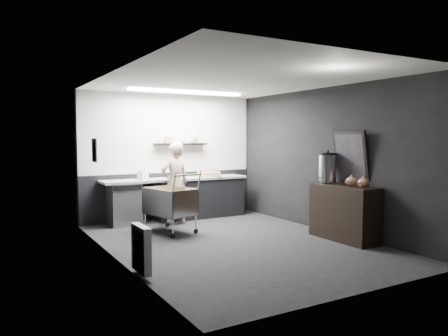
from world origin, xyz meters
TOP-DOWN VIEW (x-y plane):
  - floor at (0.00, 0.00)m, footprint 5.50×5.50m
  - ceiling at (0.00, 0.00)m, footprint 5.50×5.50m
  - wall_back at (0.00, 2.75)m, footprint 5.50×0.00m
  - wall_front at (0.00, -2.75)m, footprint 5.50×0.00m
  - wall_left at (-2.00, 0.00)m, footprint 0.00×5.50m
  - wall_right at (2.00, 0.00)m, footprint 0.00×5.50m
  - kitchen_wall_panel at (0.00, 2.73)m, footprint 3.95×0.02m
  - dado_panel at (0.00, 2.73)m, footprint 3.95×0.02m
  - floating_shelf at (0.20, 2.62)m, footprint 1.20×0.22m
  - wall_clock at (1.40, 2.72)m, footprint 0.20×0.03m
  - poster at (-1.98, 1.30)m, footprint 0.02×0.30m
  - poster_red_band at (-1.98, 1.30)m, footprint 0.02×0.22m
  - radiator at (-1.94, -0.90)m, footprint 0.10×0.50m
  - ceiling_strip at (0.00, 1.85)m, footprint 2.40×0.20m
  - prep_counter at (0.14, 2.42)m, footprint 3.20×0.61m
  - person at (-0.22, 1.97)m, footprint 0.65×0.46m
  - shopping_cart at (-0.62, 1.32)m, footprint 0.84×1.15m
  - sideboard at (1.76, -0.72)m, footprint 0.54×1.26m
  - fire_extinguisher at (-1.85, -0.68)m, footprint 0.15×0.15m
  - cardboard_box at (0.77, 2.37)m, footprint 0.62×0.56m
  - pink_tub at (-0.76, 2.42)m, footprint 0.20×0.20m
  - white_container at (-0.75, 2.37)m, footprint 0.21×0.19m

SIDE VIEW (x-z plane):
  - floor at x=0.00m, z-range 0.00..0.00m
  - fire_extinguisher at x=-1.85m, z-range -0.01..0.48m
  - radiator at x=-1.94m, z-range 0.05..0.65m
  - prep_counter at x=0.14m, z-range 0.01..0.91m
  - dado_panel at x=0.00m, z-range 0.00..1.00m
  - shopping_cart at x=-0.62m, z-range -0.03..1.09m
  - sideboard at x=1.76m, z-range -0.35..1.54m
  - person at x=-0.22m, z-range 0.00..1.68m
  - cardboard_box at x=0.77m, z-range 0.90..1.00m
  - white_container at x=-0.75m, z-range 0.90..1.05m
  - pink_tub at x=-0.76m, z-range 0.90..1.10m
  - wall_back at x=0.00m, z-range -1.40..4.10m
  - wall_front at x=0.00m, z-range -1.40..4.10m
  - wall_left at x=-2.00m, z-range -1.40..4.10m
  - wall_right at x=2.00m, z-range -1.40..4.10m
  - poster at x=-1.98m, z-range 1.35..1.75m
  - floating_shelf at x=0.20m, z-range 1.60..1.64m
  - poster_red_band at x=-1.98m, z-range 1.57..1.67m
  - kitchen_wall_panel at x=0.00m, z-range 1.00..2.70m
  - wall_clock at x=1.40m, z-range 2.05..2.25m
  - ceiling_strip at x=0.00m, z-range 2.65..2.69m
  - ceiling at x=0.00m, z-range 2.70..2.70m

